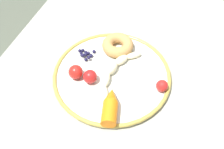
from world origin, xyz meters
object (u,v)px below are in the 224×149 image
blueberry_pile (86,54)px  tomato_mid (162,86)px  banana (114,70)px  carrot_orange (110,106)px  tomato_far (90,77)px  tomato_near (76,72)px  dining_table (121,84)px  plate (112,75)px  donut (118,45)px

blueberry_pile → tomato_mid: (-0.05, -0.25, 0.01)m
banana → carrot_orange: 0.13m
banana → tomato_far: bearing=132.8°
tomato_near → dining_table: bearing=-52.3°
dining_table → blueberry_pile: 0.16m
dining_table → banana: banana is taller
dining_table → plate: 0.11m
donut → tomato_far: tomato_far is taller
banana → tomato_near: 0.11m
tomato_near → tomato_far: size_ratio=1.05×
tomato_near → tomato_far: tomato_near is taller
banana → tomato_mid: bearing=-94.9°
plate → tomato_far: size_ratio=8.67×
banana → plate: bearing=150.9°
blueberry_pile → tomato_far: bearing=-150.0°
donut → tomato_mid: (-0.11, -0.17, -0.00)m
blueberry_pile → tomato_mid: bearing=-100.8°
tomato_mid → tomato_far: bearing=101.1°
blueberry_pile → tomato_near: size_ratio=1.30×
dining_table → carrot_orange: size_ratio=9.39×
banana → dining_table: bearing=-16.9°
tomato_near → tomato_far: (-0.00, -0.05, -0.00)m
plate → tomato_near: bearing=113.7°
banana → carrot_orange: (-0.12, -0.03, 0.01)m
tomato_mid → dining_table: bearing=70.2°
banana → tomato_near: tomato_near is taller
tomato_far → tomato_mid: bearing=-78.9°
dining_table → blueberry_pile: (-0.00, 0.12, 0.11)m
plate → dining_table: bearing=-19.4°
blueberry_pile → tomato_mid: 0.26m
blueberry_pile → tomato_near: tomato_near is taller
plate → tomato_near: (-0.04, 0.10, 0.02)m
plate → tomato_mid: tomato_mid is taller
tomato_near → tomato_mid: (0.04, -0.25, -0.00)m
banana → carrot_orange: carrot_orange is taller
plate → banana: (0.01, -0.00, 0.02)m
tomato_mid → plate: bearing=88.5°
blueberry_pile → tomato_mid: size_ratio=1.61×
dining_table → donut: (0.06, 0.03, 0.12)m
dining_table → tomato_mid: bearing=-109.8°
plate → blueberry_pile: blueberry_pile is taller
dining_table → tomato_mid: size_ratio=31.44×
donut → tomato_mid: size_ratio=2.89×
tomato_far → blueberry_pile: bearing=30.0°
tomato_far → tomato_near: bearing=88.7°
carrot_orange → tomato_near: tomato_near is taller
plate → donut: donut is taller
carrot_orange → plate: bearing=17.5°
banana → blueberry_pile: 0.11m
plate → tomato_mid: bearing=-91.5°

